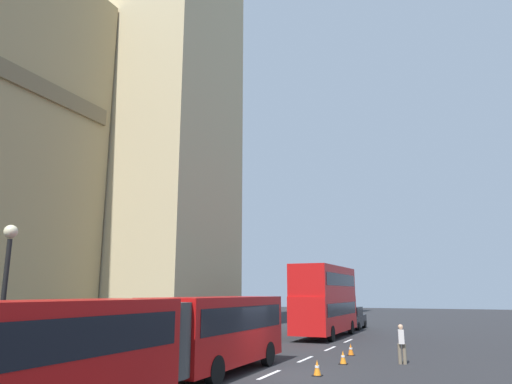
{
  "coord_description": "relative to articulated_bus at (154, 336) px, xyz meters",
  "views": [
    {
      "loc": [
        -17.84,
        -7.0,
        3.09
      ],
      "look_at": [
        4.27,
        2.55,
        8.28
      ],
      "focal_mm": 32.66,
      "sensor_mm": 36.0,
      "label": 1
    }
  ],
  "objects": [
    {
      "name": "pedestrian_near_cones",
      "position": [
        9.59,
        -6.38,
        -0.83
      ],
      "size": [
        0.43,
        0.36,
        1.69
      ],
      "color": "#726651",
      "rests_on": "ground_plane"
    },
    {
      "name": "traffic_cone_east",
      "position": [
        11.59,
        -3.67,
        -1.46
      ],
      "size": [
        0.36,
        0.36,
        0.58
      ],
      "color": "black",
      "rests_on": "ground_plane"
    },
    {
      "name": "lane_centre_marking",
      "position": [
        4.78,
        -1.99,
        -1.74
      ],
      "size": [
        29.8,
        0.16,
        0.01
      ],
      "color": "silver",
      "rests_on": "ground_plane"
    },
    {
      "name": "articulated_bus",
      "position": [
        0.0,
        0.0,
        0.0
      ],
      "size": [
        16.36,
        2.54,
        2.9
      ],
      "color": "#B20F0F",
      "rests_on": "ground_plane"
    },
    {
      "name": "sedan_lead",
      "position": [
        28.69,
        -0.1,
        -0.83
      ],
      "size": [
        4.4,
        1.86,
        1.85
      ],
      "color": "black",
      "rests_on": "ground_plane"
    },
    {
      "name": "ground_plane",
      "position": [
        5.13,
        -1.99,
        -1.75
      ],
      "size": [
        160.0,
        160.0,
        0.0
      ],
      "primitive_type": "plane",
      "color": "#262628"
    },
    {
      "name": "street_lamp",
      "position": [
        -1.89,
        4.51,
        1.31
      ],
      "size": [
        0.44,
        0.44,
        5.27
      ],
      "color": "black",
      "rests_on": "ground_plane"
    },
    {
      "name": "traffic_cone_middle",
      "position": [
        8.56,
        -3.98,
        -1.46
      ],
      "size": [
        0.36,
        0.36,
        0.58
      ],
      "color": "black",
      "rests_on": "ground_plane"
    },
    {
      "name": "traffic_cone_west",
      "position": [
        5.29,
        -3.74,
        -1.46
      ],
      "size": [
        0.36,
        0.36,
        0.58
      ],
      "color": "black",
      "rests_on": "ground_plane"
    },
    {
      "name": "double_decker_bus",
      "position": [
        20.61,
        0.0,
        0.96
      ],
      "size": [
        9.27,
        2.54,
        4.9
      ],
      "color": "red",
      "rests_on": "ground_plane"
    }
  ]
}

